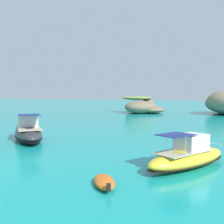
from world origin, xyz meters
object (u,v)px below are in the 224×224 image
dinghy_tender (104,182)px  motorboat_yellow (188,156)px  motorboat_charcoal (28,132)px  islet_small (143,107)px

dinghy_tender → motorboat_yellow: bearing=54.1°
motorboat_charcoal → dinghy_tender: 16.78m
motorboat_charcoal → motorboat_yellow: size_ratio=1.11×
motorboat_charcoal → motorboat_yellow: 17.85m
islet_small → motorboat_yellow: islet_small is taller
islet_small → motorboat_charcoal: size_ratio=1.74×
islet_small → dinghy_tender: size_ratio=5.30×
motorboat_yellow → islet_small: bearing=107.7°
motorboat_charcoal → dinghy_tender: size_ratio=3.04×
motorboat_charcoal → dinghy_tender: motorboat_charcoal is taller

